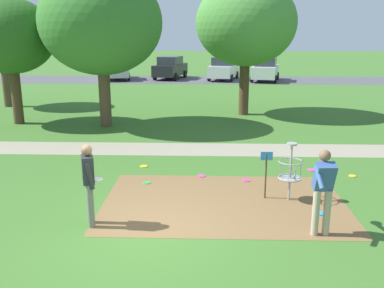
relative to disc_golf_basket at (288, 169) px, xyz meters
name	(u,v)px	position (x,y,z in m)	size (l,w,h in m)	color
ground_plane	(147,233)	(-3.07, -1.83, -0.75)	(160.00, 160.00, 0.00)	#3D6B28
dirt_tee_pad	(224,202)	(-1.48, -0.20, -0.75)	(5.59, 3.68, 0.01)	brown
disc_golf_basket	(288,169)	(0.00, 0.00, 0.00)	(0.98, 0.58, 1.39)	#9E9EA3
player_foreground_watching	(323,187)	(0.34, -1.76, 0.23)	(0.44, 1.13, 1.71)	tan
player_throwing	(89,180)	(-4.25, -1.49, 0.21)	(0.44, 0.50, 1.71)	slate
frisbee_near_basket	(352,176)	(2.13, 1.75, -0.74)	(0.20, 0.20, 0.02)	gold
frisbee_by_tee	(144,166)	(-3.73, 2.42, -0.74)	(0.23, 0.23, 0.02)	gold
frisbee_mid_grass	(246,180)	(-0.83, 1.29, -0.74)	(0.21, 0.21, 0.02)	#E53D99
frisbee_far_left	(201,176)	(-2.02, 1.61, -0.74)	(0.23, 0.23, 0.02)	#E53D99
frisbee_far_right	(147,183)	(-3.45, 1.02, -0.74)	(0.20, 0.20, 0.02)	green
frisbee_scattered_a	(312,170)	(1.13, 2.24, -0.74)	(0.25, 0.25, 0.02)	#E53D99
frisbee_scattered_b	(319,213)	(0.57, -0.79, -0.74)	(0.22, 0.22, 0.02)	#1E93DB
tree_near_left	(0,32)	(-12.38, 12.51, 3.07)	(3.33, 3.33, 5.27)	brown
tree_mid_left	(10,36)	(-9.98, 8.29, 2.89)	(3.63, 3.63, 5.22)	#4C3823
tree_mid_center	(101,23)	(-6.09, 7.88, 3.42)	(4.86, 4.86, 6.26)	brown
tree_mid_right	(246,23)	(-0.13, 10.68, 3.46)	(4.59, 4.59, 6.18)	#4C3823
parking_lot_strip	(192,80)	(-3.07, 25.55, -0.75)	(36.00, 6.00, 0.01)	#4C4C51
parked_car_leftmost	(116,68)	(-9.31, 25.70, 0.17)	(2.75, 4.51, 1.84)	#B2B7BC
parked_car_center_left	(170,68)	(-4.92, 26.28, 0.17)	(2.73, 4.50, 1.84)	black
parked_car_center_right	(224,68)	(-0.51, 25.63, 0.17)	(2.73, 4.51, 1.84)	silver
parked_car_rightmost	(265,69)	(2.79, 24.92, 0.17)	(2.69, 4.50, 1.84)	silver
gravel_path	(172,149)	(-3.07, 4.37, -0.75)	(40.00, 1.60, 0.00)	gray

